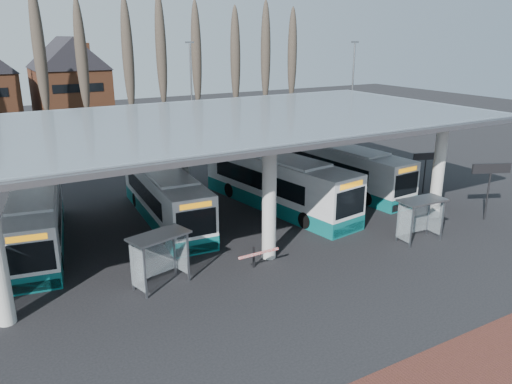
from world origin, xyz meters
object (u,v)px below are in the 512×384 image
bus_3 (342,169)px  shelter_2 (419,210)px  bus_1 (165,196)px  bus_2 (277,183)px  shelter_1 (158,248)px  bus_0 (37,220)px

bus_3 → shelter_2: bearing=-109.0°
bus_1 → bus_3: 13.30m
bus_1 → shelter_2: bearing=-38.5°
bus_1 → bus_3: bus_3 is taller
bus_2 → bus_3: 6.26m
bus_3 → shelter_1: 18.03m
bus_0 → bus_1: bearing=12.6°
bus_0 → bus_3: bearing=9.9°
bus_0 → shelter_1: size_ratio=3.86×
bus_0 → shelter_1: bearing=-51.3°
bus_0 → shelter_1: (4.06, -7.41, 0.35)m
bus_1 → shelter_2: (10.76, -9.92, 0.26)m
bus_1 → shelter_1: bus_1 is taller
bus_2 → shelter_1: size_ratio=4.36×
shelter_1 → shelter_2: size_ratio=1.10×
shelter_2 → bus_0: bearing=155.3°
shelter_1 → bus_3: bearing=9.3°
bus_1 → shelter_1: size_ratio=3.94×
bus_2 → bus_3: size_ratio=1.09×
bus_1 → shelter_1: (-3.15, -7.74, 0.31)m
bus_2 → bus_3: bus_2 is taller
bus_3 → shelter_1: (-16.45, -7.38, 0.29)m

